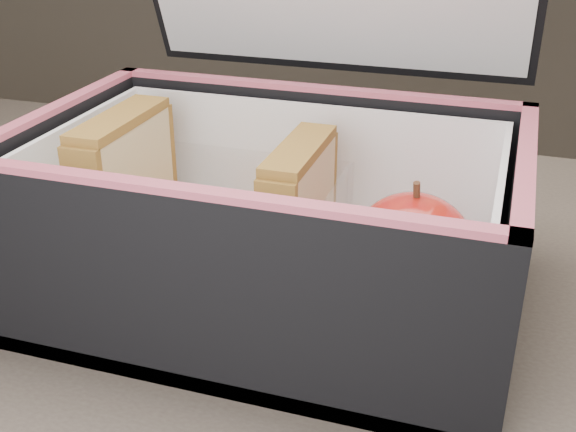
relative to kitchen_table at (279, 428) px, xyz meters
name	(u,v)px	position (x,y,z in m)	size (l,w,h in m)	color
kitchen_table	(279,428)	(0.00, 0.00, 0.00)	(1.20, 0.80, 0.75)	#665A4E
lunch_bag	(272,207)	(-0.02, 0.04, 0.16)	(0.33, 0.30, 0.33)	black
plastic_tub	(211,227)	(-0.06, 0.03, 0.14)	(0.18, 0.13, 0.07)	white
sandwich_left	(126,188)	(-0.13, 0.03, 0.16)	(0.03, 0.10, 0.11)	tan
sandwich_right	(299,217)	(0.00, 0.03, 0.16)	(0.03, 0.09, 0.10)	tan
carrot_sticks	(210,242)	(-0.07, 0.04, 0.13)	(0.05, 0.14, 0.03)	#FD5709
paper_napkin	(403,295)	(0.08, 0.04, 0.11)	(0.07, 0.08, 0.01)	white
red_apple	(412,249)	(0.08, 0.03, 0.15)	(0.09, 0.09, 0.08)	#9B030C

